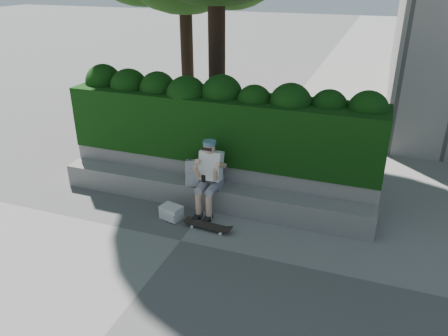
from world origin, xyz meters
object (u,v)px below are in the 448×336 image
at_px(backpack_plaid, 194,173).
at_px(backpack_ground, 171,212).
at_px(skateboard, 208,226).
at_px(person, 210,174).

relative_size(backpack_plaid, backpack_ground, 1.27).
relative_size(skateboard, backpack_plaid, 1.65).
height_order(backpack_plaid, backpack_ground, backpack_plaid).
xyz_separation_m(person, skateboard, (0.19, -0.59, -0.69)).
distance_m(person, backpack_plaid, 0.35).
distance_m(skateboard, backpack_plaid, 1.05).
distance_m(skateboard, backpack_ground, 0.77).
relative_size(person, backpack_ground, 3.73).
bearing_deg(skateboard, person, 111.78).
bearing_deg(skateboard, backpack_ground, 174.53).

